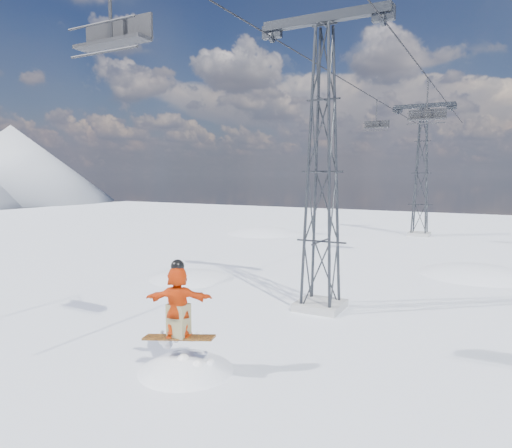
% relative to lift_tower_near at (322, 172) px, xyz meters
% --- Properties ---
extents(ground, '(120.00, 120.00, 0.00)m').
position_rel_lift_tower_near_xyz_m(ground, '(-0.80, -8.00, -5.47)').
color(ground, white).
rests_on(ground, ground).
extents(snow_terrain, '(39.00, 37.00, 22.00)m').
position_rel_lift_tower_near_xyz_m(snow_terrain, '(-5.57, 13.24, -15.06)').
color(snow_terrain, white).
rests_on(snow_terrain, ground).
extents(lift_tower_near, '(5.20, 1.80, 11.43)m').
position_rel_lift_tower_near_xyz_m(lift_tower_near, '(0.00, 0.00, 0.00)').
color(lift_tower_near, '#999999').
rests_on(lift_tower_near, ground).
extents(lift_tower_far, '(5.20, 1.80, 11.43)m').
position_rel_lift_tower_near_xyz_m(lift_tower_far, '(0.00, 25.00, 0.00)').
color(lift_tower_far, '#999999').
rests_on(lift_tower_far, ground).
extents(haul_cables, '(4.46, 51.00, 0.06)m').
position_rel_lift_tower_near_xyz_m(haul_cables, '(0.00, 11.50, 5.38)').
color(haul_cables, black).
rests_on(haul_cables, ground).
extents(snowboarder_jump, '(4.40, 4.40, 7.11)m').
position_rel_lift_tower_near_xyz_m(snowboarder_jump, '(-1.24, -7.25, -7.06)').
color(snowboarder_jump, white).
rests_on(snowboarder_jump, ground).
extents(lift_chair_near, '(2.13, 0.61, 2.64)m').
position_rel_lift_tower_near_xyz_m(lift_chair_near, '(-2.20, -8.60, 3.27)').
color(lift_chair_near, black).
rests_on(lift_chair_near, ground).
extents(lift_chair_mid, '(2.09, 0.60, 2.59)m').
position_rel_lift_tower_near_xyz_m(lift_chair_mid, '(2.20, 11.29, 3.31)').
color(lift_chair_mid, black).
rests_on(lift_chair_mid, ground).
extents(lift_chair_far, '(1.83, 0.53, 2.27)m').
position_rel_lift_tower_near_xyz_m(lift_chair_far, '(-2.20, 17.51, 3.57)').
color(lift_chair_far, black).
rests_on(lift_chair_far, ground).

